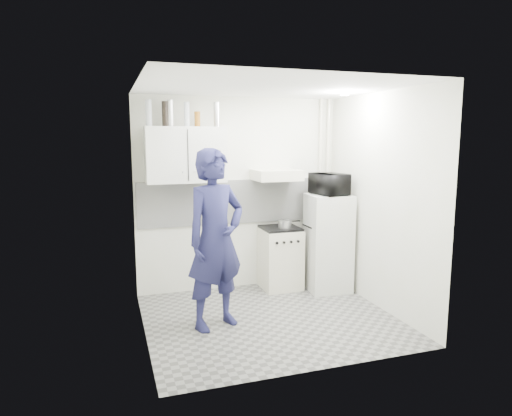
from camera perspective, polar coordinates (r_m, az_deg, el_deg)
name	(u,v)px	position (r m, az deg, el deg)	size (l,w,h in m)	color
floor	(270,318)	(5.41, 1.74, -13.64)	(2.80, 2.80, 0.00)	slate
ceiling	(271,87)	(5.03, 1.88, 14.91)	(2.80, 2.80, 0.00)	white
wall_back	(239,194)	(6.24, -2.14, 1.74)	(2.80, 2.80, 0.00)	white
wall_left	(141,214)	(4.77, -14.20, -0.69)	(2.60, 2.60, 0.00)	white
wall_right	(379,202)	(5.69, 15.17, 0.77)	(2.60, 2.60, 0.00)	white
person	(216,239)	(4.94, -5.07, -3.93)	(0.71, 0.47, 1.96)	#1C1D46
stove	(280,259)	(6.34, 3.03, -6.33)	(0.52, 0.52, 0.83)	beige
fridge	(328,243)	(6.27, 8.99, -4.30)	(0.54, 0.54, 1.31)	silver
stove_top	(280,228)	(6.24, 3.06, -2.52)	(0.50, 0.50, 0.03)	black
saucepan	(285,224)	(6.19, 3.65, -1.99)	(0.18, 0.18, 0.10)	silver
microwave	(329,184)	(6.14, 9.17, 2.97)	(0.35, 0.51, 0.28)	black
bottle_a	(149,113)	(5.80, -13.28, 11.48)	(0.07, 0.07, 0.32)	#B2B7BC
bottle_b	(165,114)	(5.83, -11.29, 11.46)	(0.08, 0.08, 0.31)	black
bottle_c	(170,113)	(5.83, -10.66, 11.56)	(0.08, 0.08, 0.32)	silver
bottle_d	(187,114)	(5.87, -8.64, 11.50)	(0.07, 0.07, 0.30)	#B2B7BC
canister_a	(197,119)	(5.89, -7.35, 10.96)	(0.08, 0.08, 0.19)	brown
bottle_e	(217,115)	(5.94, -4.94, 11.55)	(0.08, 0.08, 0.31)	silver
upper_cabinet	(186,155)	(5.86, -8.80, 6.59)	(1.00, 0.35, 0.70)	silver
range_hood	(276,175)	(6.12, 2.57, 4.14)	(0.60, 0.50, 0.14)	beige
backsplash	(239,202)	(6.24, -2.09, 0.81)	(2.74, 0.03, 0.60)	white
pipe_a	(327,191)	(6.64, 8.90, 2.07)	(0.05, 0.05, 2.60)	beige
pipe_b	(320,192)	(6.59, 7.97, 2.04)	(0.04, 0.04, 2.60)	beige
ceiling_spot_fixture	(345,94)	(5.63, 11.04, 13.79)	(0.10, 0.10, 0.02)	white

